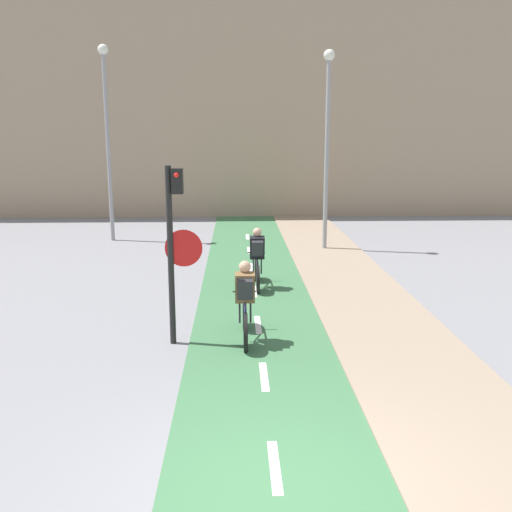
# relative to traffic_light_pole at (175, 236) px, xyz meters

# --- Properties ---
(ground_plane) EXTENTS (120.00, 120.00, 0.00)m
(ground_plane) POSITION_rel_traffic_light_pole_xyz_m (1.52, -4.58, -2.01)
(ground_plane) COLOR gray
(bike_lane) EXTENTS (2.61, 60.00, 0.02)m
(bike_lane) POSITION_rel_traffic_light_pole_xyz_m (1.52, -4.58, -2.00)
(bike_lane) COLOR #3D7047
(bike_lane) RESTS_ON ground_plane
(sidewalk_strip) EXTENTS (2.40, 60.00, 0.05)m
(sidewalk_strip) POSITION_rel_traffic_light_pole_xyz_m (4.02, -4.58, -1.98)
(sidewalk_strip) COLOR gray
(sidewalk_strip) RESTS_ON ground_plane
(building_row_background) EXTENTS (60.00, 5.20, 10.60)m
(building_row_background) POSITION_rel_traffic_light_pole_xyz_m (1.52, 18.78, 3.30)
(building_row_background) COLOR gray
(building_row_background) RESTS_ON ground_plane
(traffic_light_pole) EXTENTS (0.67, 0.25, 3.25)m
(traffic_light_pole) POSITION_rel_traffic_light_pole_xyz_m (0.00, 0.00, 0.00)
(traffic_light_pole) COLOR black
(traffic_light_pole) RESTS_ON ground_plane
(street_lamp_far) EXTENTS (0.36, 0.36, 6.76)m
(street_lamp_far) POSITION_rel_traffic_light_pole_xyz_m (-3.38, 10.53, 2.13)
(street_lamp_far) COLOR gray
(street_lamp_far) RESTS_ON ground_plane
(street_lamp_sidewalk) EXTENTS (0.36, 0.36, 6.36)m
(street_lamp_sidewalk) POSITION_rel_traffic_light_pole_xyz_m (4.04, 8.58, 1.92)
(street_lamp_sidewalk) COLOR gray
(street_lamp_sidewalk) RESTS_ON ground_plane
(cyclist_near) EXTENTS (0.46, 1.83, 1.53)m
(cyclist_near) POSITION_rel_traffic_light_pole_xyz_m (1.24, 0.08, -1.29)
(cyclist_near) COLOR black
(cyclist_near) RESTS_ON ground_plane
(cyclist_far) EXTENTS (0.46, 1.82, 1.52)m
(cyclist_far) POSITION_rel_traffic_light_pole_xyz_m (1.61, 3.83, -1.29)
(cyclist_far) COLOR black
(cyclist_far) RESTS_ON ground_plane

